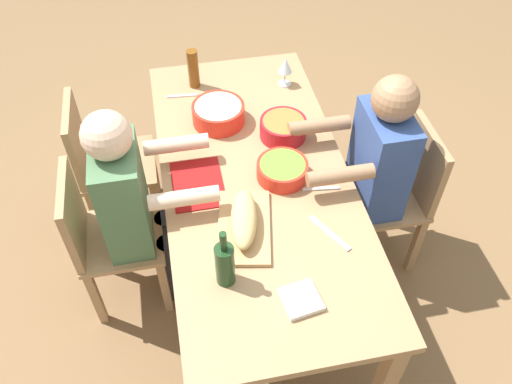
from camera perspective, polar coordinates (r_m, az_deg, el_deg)
ground_plane at (r=3.06m, az=0.00°, el=-7.98°), size 8.00×8.00×0.00m
dining_table at (r=2.55m, az=0.00°, el=0.42°), size 1.92×0.87×0.74m
chair_near_center at (r=2.87m, az=14.93°, el=0.18°), size 0.40×0.40×0.85m
diner_near_center at (r=2.66m, az=12.19°, el=2.76°), size 0.41×0.53×1.20m
chair_far_center at (r=2.69m, az=-16.02°, el=-4.42°), size 0.40×0.40×0.85m
diner_far_center at (r=2.51m, az=-12.91°, el=-0.81°), size 0.41×0.53×1.20m
chair_far_right at (r=3.05m, az=-16.06°, el=3.27°), size 0.40×0.40×0.85m
serving_bowl_fruit at (r=2.66m, az=2.90°, el=6.89°), size 0.23×0.23×0.10m
serving_bowl_salad at (r=2.46m, az=2.82°, el=2.42°), size 0.24×0.24×0.08m
serving_bowl_pasta at (r=2.75m, az=-4.02°, el=8.42°), size 0.27×0.27×0.10m
cutting_board at (r=2.27m, az=-1.28°, el=-3.74°), size 0.43×0.29×0.02m
bread_loaf at (r=2.23m, az=-1.31°, el=-2.86°), size 0.34×0.17×0.09m
wine_bottle at (r=2.05m, az=-3.34°, el=-7.61°), size 0.08×0.08×0.29m
beer_bottle at (r=2.97m, az=-6.70°, el=12.90°), size 0.06×0.06×0.22m
wine_glass at (r=2.97m, az=3.14°, el=13.21°), size 0.08×0.08×0.17m
fork_near_center at (r=2.45m, az=6.93°, el=0.37°), size 0.04×0.17×0.01m
placemat_far_center at (r=2.47m, az=-6.24°, el=0.88°), size 0.32×0.23×0.01m
fork_far_right at (r=2.97m, az=-7.83°, el=10.12°), size 0.03×0.17×0.01m
carving_knife at (r=2.28m, az=7.82°, el=-4.36°), size 0.21×0.13×0.01m
napkin_stack at (r=2.08m, az=4.80°, el=-11.34°), size 0.16×0.16×0.02m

